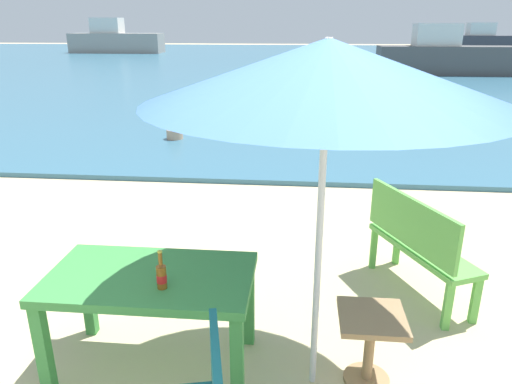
% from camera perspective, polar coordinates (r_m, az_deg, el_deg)
% --- Properties ---
extents(sea_water, '(120.00, 50.00, 0.08)m').
position_cam_1_polar(sea_water, '(32.01, 5.71, 15.40)').
color(sea_water, '#386B84').
rests_on(sea_water, ground_plane).
extents(picnic_table_green, '(1.40, 0.80, 0.76)m').
position_cam_1_polar(picnic_table_green, '(3.39, -12.56, -11.29)').
color(picnic_table_green, '#3D8C42').
rests_on(picnic_table_green, ground_plane).
extents(beer_bottle_amber, '(0.07, 0.07, 0.26)m').
position_cam_1_polar(beer_bottle_amber, '(3.12, -11.35, -9.81)').
color(beer_bottle_amber, brown).
rests_on(beer_bottle_amber, picnic_table_green).
extents(patio_umbrella, '(2.10, 2.10, 2.30)m').
position_cam_1_polar(patio_umbrella, '(2.73, 8.63, 14.18)').
color(patio_umbrella, silver).
rests_on(patio_umbrella, ground_plane).
extents(side_table_wood, '(0.44, 0.44, 0.54)m').
position_cam_1_polar(side_table_wood, '(3.44, 13.62, -16.84)').
color(side_table_wood, '#9E7A51').
rests_on(side_table_wood, ground_plane).
extents(bench_green_left, '(0.82, 1.24, 0.95)m').
position_cam_1_polar(bench_green_left, '(4.48, 18.87, -5.56)').
color(bench_green_left, '#60B24C').
rests_on(bench_green_left, ground_plane).
extents(swimmer_person, '(0.34, 0.34, 0.41)m').
position_cam_1_polar(swimmer_person, '(10.12, -9.81, 7.23)').
color(swimmer_person, tan).
rests_on(swimmer_person, sea_water).
extents(boat_fishing_trawler, '(6.56, 1.79, 2.39)m').
position_cam_1_polar(boat_fishing_trawler, '(46.58, 25.94, 16.03)').
color(boat_fishing_trawler, '#38383F').
rests_on(boat_fishing_trawler, sea_water).
extents(boat_tanker, '(7.58, 2.07, 2.76)m').
position_cam_1_polar(boat_tanker, '(42.71, -16.63, 17.15)').
color(boat_tanker, gray).
rests_on(boat_tanker, sea_water).
extents(boat_cargo_ship, '(6.35, 1.73, 2.31)m').
position_cam_1_polar(boat_cargo_ship, '(24.93, 21.82, 14.97)').
color(boat_cargo_ship, '#4C4C4C').
rests_on(boat_cargo_ship, sea_water).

